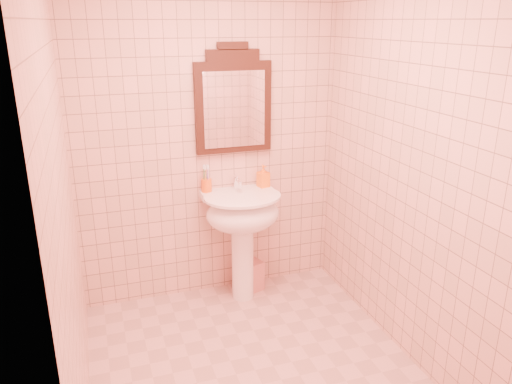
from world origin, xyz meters
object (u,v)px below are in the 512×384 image
object	(u,v)px
mirror	(233,103)
towel	(250,277)
toothbrush_cup	(207,185)
soap_dispenser	(263,176)
pedestal_sink	(243,220)

from	to	relation	value
mirror	towel	world-z (taller)	mirror
toothbrush_cup	soap_dispenser	bearing A→B (deg)	-3.79
soap_dispenser	pedestal_sink	bearing A→B (deg)	-159.25
mirror	towel	bearing A→B (deg)	-54.22
towel	toothbrush_cup	bearing A→B (deg)	164.38
pedestal_sink	mirror	size ratio (longest dim) A/B	1.07
pedestal_sink	soap_dispenser	xyz separation A→B (m)	(0.22, 0.14, 0.29)
mirror	toothbrush_cup	distance (m)	0.65
towel	pedestal_sink	bearing A→B (deg)	-134.72
soap_dispenser	towel	distance (m)	0.84
mirror	towel	distance (m)	1.41
soap_dispenser	towel	world-z (taller)	soap_dispenser
pedestal_sink	soap_dispenser	size ratio (longest dim) A/B	4.90
pedestal_sink	soap_dispenser	world-z (taller)	soap_dispenser
toothbrush_cup	towel	distance (m)	0.86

